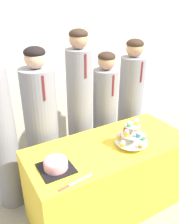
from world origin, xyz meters
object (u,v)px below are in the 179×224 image
object	(u,v)px
student_0	(2,136)
student_1	(42,130)
round_cake	(56,163)
cupcake_stand	(131,134)
student_3	(105,117)
cake_knife	(70,185)
student_2	(80,114)
student_4	(130,107)

from	to	relation	value
student_0	student_1	world-z (taller)	student_0
round_cake	cupcake_stand	size ratio (longest dim) A/B	0.89
cupcake_stand	student_3	xyz separation A→B (m)	(0.16, 0.64, -0.16)
round_cake	student_3	world-z (taller)	student_3
cake_knife	student_0	world-z (taller)	student_0
student_2	cake_knife	bearing A→B (deg)	-121.79
student_0	student_1	bearing A→B (deg)	0.00
student_4	round_cake	bearing A→B (deg)	-152.66
student_0	cake_knife	bearing A→B (deg)	-71.59
cupcake_stand	student_1	size ratio (longest dim) A/B	0.18
round_cake	student_0	size ratio (longest dim) A/B	0.16
student_3	student_1	bearing A→B (deg)	180.00
round_cake	cupcake_stand	bearing A→B (deg)	-2.37
student_0	student_4	size ratio (longest dim) A/B	1.05
round_cake	cake_knife	distance (m)	0.21
round_cake	student_0	world-z (taller)	student_0
student_3	student_4	bearing A→B (deg)	0.00
round_cake	cake_knife	size ratio (longest dim) A/B	0.89
cake_knife	student_3	world-z (taller)	student_3
round_cake	student_0	bearing A→B (deg)	112.82
round_cake	student_3	bearing A→B (deg)	36.29
student_2	student_3	xyz separation A→B (m)	(0.31, -0.00, -0.12)
student_0	student_1	size ratio (longest dim) A/B	1.03
student_4	student_1	bearing A→B (deg)	180.00
student_2	student_0	bearing A→B (deg)	-180.00
cupcake_stand	student_4	world-z (taller)	student_4
student_2	student_3	distance (m)	0.33
student_1	student_3	xyz separation A→B (m)	(0.72, -0.00, -0.04)
student_2	student_4	world-z (taller)	student_2
student_0	student_1	distance (m)	0.37
round_cake	student_1	xyz separation A→B (m)	(0.11, 0.61, -0.06)
student_4	cupcake_stand	bearing A→B (deg)	-128.43
round_cake	student_1	world-z (taller)	student_1
cupcake_stand	student_0	world-z (taller)	student_0
cupcake_stand	student_4	distance (m)	0.83
cake_knife	student_1	distance (m)	0.83
student_2	student_3	world-z (taller)	student_2
student_3	round_cake	bearing A→B (deg)	-143.71
student_1	student_3	distance (m)	0.73
cake_knife	cupcake_stand	distance (m)	0.69
round_cake	student_0	distance (m)	0.66
round_cake	student_3	distance (m)	1.04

